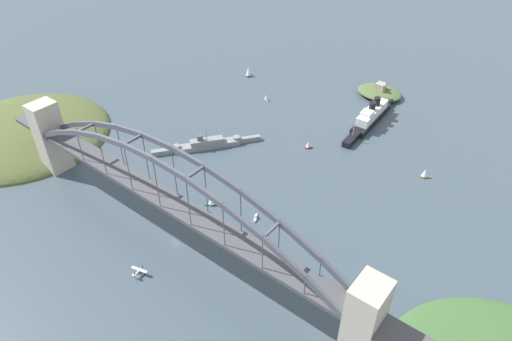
# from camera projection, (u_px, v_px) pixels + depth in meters

# --- Properties ---
(ground_plane) EXTENTS (1400.00, 1400.00, 0.00)m
(ground_plane) POSITION_uv_depth(u_px,v_px,m) (176.00, 242.00, 281.90)
(ground_plane) COLOR #3D4C56
(harbor_arch_bridge) EXTENTS (311.29, 17.90, 68.88)m
(harbor_arch_bridge) POSITION_uv_depth(u_px,v_px,m) (170.00, 205.00, 263.25)
(harbor_arch_bridge) COLOR #BCB29E
(harbor_arch_bridge) RESTS_ON ground
(headland_west_shore) EXTENTS (140.73, 139.27, 26.17)m
(headland_west_shore) POSITION_uv_depth(u_px,v_px,m) (21.00, 136.00, 378.82)
(headland_west_shore) COLOR #4C562D
(headland_west_shore) RESTS_ON ground
(ocean_liner) EXTENTS (15.91, 101.32, 19.70)m
(ocean_liner) POSITION_uv_depth(u_px,v_px,m) (372.00, 115.00, 393.90)
(ocean_liner) COLOR black
(ocean_liner) RESTS_ON ground
(naval_cruiser) EXTENTS (55.44, 73.22, 17.91)m
(naval_cruiser) POSITION_uv_depth(u_px,v_px,m) (206.00, 144.00, 362.77)
(naval_cruiser) COLOR gray
(naval_cruiser) RESTS_ON ground
(fort_island_mid_harbor) EXTENTS (42.34, 34.37, 13.64)m
(fort_island_mid_harbor) POSITION_uv_depth(u_px,v_px,m) (380.00, 92.00, 432.52)
(fort_island_mid_harbor) COLOR #4C6038
(fort_island_mid_harbor) RESTS_ON ground
(seaplane_taxiing_near_bridge) EXTENTS (10.38, 7.96, 4.93)m
(seaplane_taxiing_near_bridge) POSITION_uv_depth(u_px,v_px,m) (139.00, 272.00, 260.55)
(seaplane_taxiing_near_bridge) COLOR #B7B7B2
(seaplane_taxiing_near_bridge) RESTS_ON ground
(small_boat_0) EXTENTS (7.32, 7.53, 8.86)m
(small_boat_0) POSITION_uv_depth(u_px,v_px,m) (212.00, 200.00, 307.65)
(small_boat_0) COLOR #2D6B3D
(small_boat_0) RESTS_ON ground
(small_boat_1) EXTENTS (5.74, 4.54, 6.95)m
(small_boat_1) POSITION_uv_depth(u_px,v_px,m) (266.00, 97.00, 425.33)
(small_boat_1) COLOR gold
(small_boat_1) RESTS_ON ground
(small_boat_2) EXTENTS (5.01, 5.48, 6.70)m
(small_boat_2) POSITION_uv_depth(u_px,v_px,m) (308.00, 145.00, 362.34)
(small_boat_2) COLOR #B2231E
(small_boat_2) RESTS_ON ground
(small_boat_3) EXTENTS (4.49, 7.40, 2.58)m
(small_boat_3) POSITION_uv_depth(u_px,v_px,m) (256.00, 218.00, 298.27)
(small_boat_3) COLOR silver
(small_boat_3) RESTS_ON ground
(small_boat_4) EXTENTS (7.20, 5.71, 7.99)m
(small_boat_4) POSITION_uv_depth(u_px,v_px,m) (425.00, 173.00, 331.87)
(small_boat_4) COLOR gold
(small_boat_4) RESTS_ON ground
(small_boat_5) EXTENTS (6.54, 10.15, 11.74)m
(small_boat_5) POSITION_uv_depth(u_px,v_px,m) (249.00, 71.00, 465.46)
(small_boat_5) COLOR brown
(small_boat_5) RESTS_ON ground
(small_boat_6) EXTENTS (1.68, 7.04, 2.13)m
(small_boat_6) POSITION_uv_depth(u_px,v_px,m) (183.00, 206.00, 307.66)
(small_boat_6) COLOR #234C8C
(small_boat_6) RESTS_ON ground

